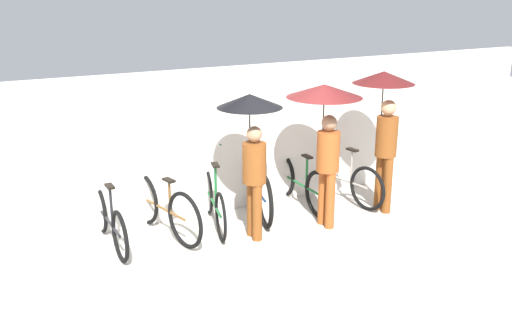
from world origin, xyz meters
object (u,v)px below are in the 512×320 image
(parked_bicycle_1, at_px, (163,208))
(parked_bicycle_3, at_px, (257,189))
(parked_bicycle_4, at_px, (300,183))
(pedestrian_center, at_px, (325,115))
(parked_bicycle_2, at_px, (214,201))
(parked_bicycle_5, at_px, (342,178))
(parked_bicycle_0, at_px, (109,221))
(pedestrian_trailing, at_px, (385,106))
(pedestrian_leading, at_px, (252,131))

(parked_bicycle_1, height_order, parked_bicycle_3, parked_bicycle_1)
(parked_bicycle_4, height_order, pedestrian_center, pedestrian_center)
(parked_bicycle_2, relative_size, pedestrian_center, 0.82)
(parked_bicycle_2, xyz_separation_m, parked_bicycle_5, (2.22, -0.00, -0.00))
(parked_bicycle_0, height_order, parked_bicycle_4, parked_bicycle_4)
(parked_bicycle_4, xyz_separation_m, parked_bicycle_5, (0.74, -0.08, -0.01))
(parked_bicycle_0, bearing_deg, pedestrian_trailing, -99.84)
(parked_bicycle_4, relative_size, pedestrian_center, 0.89)
(parked_bicycle_1, relative_size, parked_bicycle_3, 1.04)
(pedestrian_center, bearing_deg, pedestrian_leading, 172.78)
(pedestrian_leading, xyz_separation_m, pedestrian_trailing, (2.17, -0.03, 0.13))
(parked_bicycle_3, height_order, pedestrian_leading, pedestrian_leading)
(pedestrian_trailing, bearing_deg, pedestrian_leading, 174.95)
(parked_bicycle_3, height_order, pedestrian_center, pedestrian_center)
(pedestrian_center, xyz_separation_m, pedestrian_trailing, (1.09, 0.07, -0.00))
(parked_bicycle_3, height_order, pedestrian_trailing, pedestrian_trailing)
(parked_bicycle_3, height_order, parked_bicycle_4, parked_bicycle_3)
(pedestrian_center, distance_m, pedestrian_trailing, 1.09)
(parked_bicycle_4, height_order, pedestrian_trailing, pedestrian_trailing)
(parked_bicycle_3, xyz_separation_m, pedestrian_leading, (-0.41, -0.63, 1.09))
(parked_bicycle_4, distance_m, pedestrian_center, 1.44)
(parked_bicycle_2, bearing_deg, parked_bicycle_3, -70.36)
(parked_bicycle_2, relative_size, pedestrian_trailing, 0.79)
(pedestrian_trailing, bearing_deg, parked_bicycle_5, 112.15)
(parked_bicycle_5, bearing_deg, pedestrian_trailing, -163.51)
(parked_bicycle_5, relative_size, pedestrian_center, 0.86)
(parked_bicycle_0, bearing_deg, pedestrian_leading, -108.74)
(parked_bicycle_5, distance_m, pedestrian_trailing, 1.41)
(parked_bicycle_3, bearing_deg, parked_bicycle_1, 106.08)
(parked_bicycle_2, bearing_deg, parked_bicycle_0, 101.91)
(parked_bicycle_0, bearing_deg, parked_bicycle_5, -91.65)
(parked_bicycle_0, distance_m, parked_bicycle_5, 3.70)
(pedestrian_trailing, bearing_deg, parked_bicycle_2, 162.81)
(parked_bicycle_0, distance_m, parked_bicycle_1, 0.74)
(parked_bicycle_1, xyz_separation_m, parked_bicycle_5, (2.96, -0.03, -0.03))
(parked_bicycle_3, bearing_deg, parked_bicycle_4, -76.76)
(parked_bicycle_4, relative_size, parked_bicycle_5, 1.03)
(parked_bicycle_0, relative_size, parked_bicycle_5, 0.96)
(parked_bicycle_3, bearing_deg, pedestrian_leading, 161.06)
(pedestrian_center, bearing_deg, parked_bicycle_2, 153.62)
(parked_bicycle_3, relative_size, pedestrian_trailing, 0.81)
(pedestrian_leading, distance_m, pedestrian_center, 1.10)
(parked_bicycle_2, distance_m, pedestrian_center, 2.00)
(parked_bicycle_2, xyz_separation_m, parked_bicycle_3, (0.74, 0.09, 0.04))
(parked_bicycle_2, bearing_deg, pedestrian_leading, -135.80)
(parked_bicycle_0, height_order, pedestrian_trailing, pedestrian_trailing)
(parked_bicycle_0, bearing_deg, parked_bicycle_4, -90.25)
(parked_bicycle_1, distance_m, parked_bicycle_5, 2.96)
(parked_bicycle_1, relative_size, parked_bicycle_5, 1.02)
(pedestrian_leading, bearing_deg, parked_bicycle_4, 30.28)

